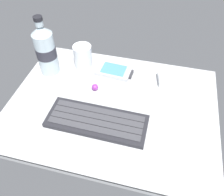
% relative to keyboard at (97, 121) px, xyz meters
% --- Properties ---
extents(ground_plane, '(0.64, 0.48, 0.03)m').
position_rel_keyboard_xyz_m(ground_plane, '(0.03, 0.08, -0.02)').
color(ground_plane, '#B7BABC').
extents(keyboard, '(0.29, 0.11, 0.02)m').
position_rel_keyboard_xyz_m(keyboard, '(0.00, 0.00, 0.00)').
color(keyboard, '#232328').
rests_on(keyboard, ground_plane).
extents(handheld_device, '(0.13, 0.08, 0.02)m').
position_rel_keyboard_xyz_m(handheld_device, '(-0.00, 0.23, -0.00)').
color(handheld_device, '#B7BABF').
rests_on(handheld_device, ground_plane).
extents(juice_cup, '(0.06, 0.06, 0.09)m').
position_rel_keyboard_xyz_m(juice_cup, '(-0.12, 0.24, 0.03)').
color(juice_cup, silver).
rests_on(juice_cup, ground_plane).
extents(water_bottle, '(0.07, 0.07, 0.21)m').
position_rel_keyboard_xyz_m(water_bottle, '(-0.23, 0.18, 0.08)').
color(water_bottle, silver).
rests_on(water_bottle, ground_plane).
extents(charger_block, '(0.08, 0.07, 0.02)m').
position_rel_keyboard_xyz_m(charger_block, '(0.19, 0.23, 0.00)').
color(charger_block, silver).
rests_on(charger_block, ground_plane).
extents(trackball_mouse, '(0.02, 0.02, 0.02)m').
position_rel_keyboard_xyz_m(trackball_mouse, '(-0.04, 0.13, 0.00)').
color(trackball_mouse, purple).
rests_on(trackball_mouse, ground_plane).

